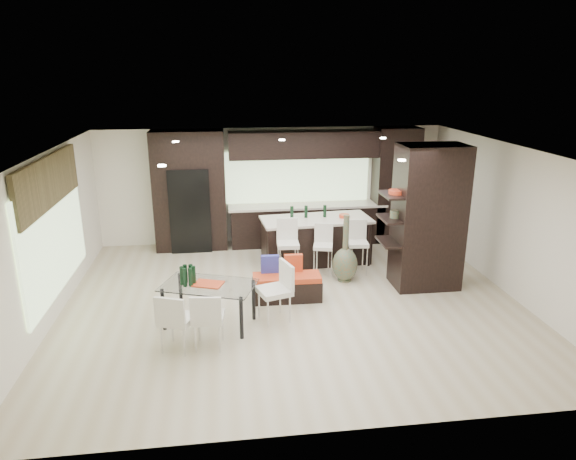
{
  "coord_description": "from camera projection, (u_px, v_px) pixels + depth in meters",
  "views": [
    {
      "loc": [
        -1.17,
        -8.31,
        3.98
      ],
      "look_at": [
        0.0,
        0.6,
        1.15
      ],
      "focal_mm": 32.0,
      "sensor_mm": 36.0,
      "label": 1
    }
  ],
  "objects": [
    {
      "name": "dining_table",
      "position": [
        209.0,
        305.0,
        8.27
      ],
      "size": [
        1.64,
        1.27,
        0.7
      ],
      "primitive_type": "cube",
      "rotation": [
        0.0,
        0.0,
        -0.36
      ],
      "color": "white",
      "rests_on": "ground"
    },
    {
      "name": "window_back",
      "position": [
        297.0,
        177.0,
        12.08
      ],
      "size": [
        3.4,
        0.04,
        1.2
      ],
      "primitive_type": "cube",
      "color": "#B2D199",
      "rests_on": "back_wall"
    },
    {
      "name": "stool_mid",
      "position": [
        323.0,
        255.0,
        10.25
      ],
      "size": [
        0.45,
        0.45,
        0.84
      ],
      "primitive_type": "cube",
      "rotation": [
        0.0,
        0.0,
        -0.25
      ],
      "color": "silver",
      "rests_on": "ground"
    },
    {
      "name": "back_wall",
      "position": [
        272.0,
        185.0,
        12.1
      ],
      "size": [
        8.0,
        0.02,
        2.7
      ],
      "primitive_type": "cube",
      "color": "white",
      "rests_on": "ground"
    },
    {
      "name": "bench",
      "position": [
        287.0,
        287.0,
        9.2
      ],
      "size": [
        1.23,
        0.49,
        0.47
      ],
      "primitive_type": "cube",
      "rotation": [
        0.0,
        0.0,
        -0.02
      ],
      "color": "black",
      "rests_on": "ground"
    },
    {
      "name": "right_wall",
      "position": [
        511.0,
        221.0,
        9.29
      ],
      "size": [
        0.02,
        7.0,
        2.7
      ],
      "primitive_type": "cube",
      "color": "white",
      "rests_on": "ground"
    },
    {
      "name": "ceiling_spots",
      "position": [
        291.0,
        150.0,
        8.63
      ],
      "size": [
        4.0,
        3.0,
        0.02
      ],
      "primitive_type": "cube",
      "color": "white",
      "rests_on": "ceiling"
    },
    {
      "name": "stone_accent",
      "position": [
        49.0,
        182.0,
        8.22
      ],
      "size": [
        0.08,
        3.0,
        0.8
      ],
      "primitive_type": "cube",
      "color": "brown",
      "rests_on": "left_wall"
    },
    {
      "name": "chair_far",
      "position": [
        177.0,
        323.0,
        7.51
      ],
      "size": [
        0.59,
        0.59,
        0.84
      ],
      "primitive_type": "cube",
      "rotation": [
        0.0,
        0.0,
        -0.37
      ],
      "color": "silver",
      "rests_on": "ground"
    },
    {
      "name": "partition_column",
      "position": [
        428.0,
        217.0,
        9.49
      ],
      "size": [
        1.2,
        0.8,
        2.7
      ],
      "primitive_type": "cube",
      "color": "black",
      "rests_on": "ground"
    },
    {
      "name": "back_cabinetry",
      "position": [
        295.0,
        188.0,
        11.85
      ],
      "size": [
        6.8,
        0.68,
        2.7
      ],
      "primitive_type": "cube",
      "color": "black",
      "rests_on": "ground"
    },
    {
      "name": "refrigerator",
      "position": [
        191.0,
        209.0,
        11.63
      ],
      "size": [
        0.9,
        0.68,
        1.9
      ],
      "primitive_type": "cube",
      "color": "black",
      "rests_on": "ground"
    },
    {
      "name": "left_wall",
      "position": [
        48.0,
        239.0,
        8.3
      ],
      "size": [
        0.02,
        7.0,
        2.7
      ],
      "primitive_type": "cube",
      "color": "white",
      "rests_on": "ground"
    },
    {
      "name": "ceiling",
      "position": [
        293.0,
        151.0,
        8.39
      ],
      "size": [
        8.0,
        7.0,
        0.02
      ],
      "primitive_type": "cube",
      "color": "white",
      "rests_on": "ground"
    },
    {
      "name": "stool_right",
      "position": [
        357.0,
        253.0,
        10.32
      ],
      "size": [
        0.42,
        0.42,
        0.88
      ],
      "primitive_type": "cube",
      "rotation": [
        0.0,
        0.0,
        -0.09
      ],
      "color": "silver",
      "rests_on": "ground"
    },
    {
      "name": "kitchen_island",
      "position": [
        316.0,
        240.0,
        10.97
      ],
      "size": [
        2.38,
        1.18,
        0.96
      ],
      "primitive_type": "cube",
      "rotation": [
        0.0,
        0.0,
        0.08
      ],
      "color": "black",
      "rests_on": "ground"
    },
    {
      "name": "stool_left",
      "position": [
        288.0,
        255.0,
        10.12
      ],
      "size": [
        0.44,
        0.44,
        0.95
      ],
      "primitive_type": "cube",
      "rotation": [
        0.0,
        0.0,
        -0.05
      ],
      "color": "silver",
      "rests_on": "ground"
    },
    {
      "name": "floor_vase",
      "position": [
        345.0,
        248.0,
        9.9
      ],
      "size": [
        0.59,
        0.59,
        1.34
      ],
      "primitive_type": null,
      "rotation": [
        0.0,
        0.0,
        0.22
      ],
      "color": "#4D533B",
      "rests_on": "ground"
    },
    {
      "name": "chair_end",
      "position": [
        274.0,
        295.0,
        8.37
      ],
      "size": [
        0.62,
        0.62,
        0.91
      ],
      "primitive_type": "cube",
      "rotation": [
        0.0,
        0.0,
        1.88
      ],
      "color": "silver",
      "rests_on": "ground"
    },
    {
      "name": "ground",
      "position": [
        292.0,
        301.0,
        9.2
      ],
      "size": [
        8.0,
        8.0,
        0.0
      ],
      "primitive_type": "plane",
      "color": "#BFB092",
      "rests_on": "ground"
    },
    {
      "name": "window_left",
      "position": [
        54.0,
        235.0,
        8.49
      ],
      "size": [
        0.04,
        3.2,
        1.9
      ],
      "primitive_type": "cube",
      "color": "#B2D199",
      "rests_on": "left_wall"
    },
    {
      "name": "chair_near",
      "position": [
        209.0,
        321.0,
        7.57
      ],
      "size": [
        0.5,
        0.5,
        0.83
      ],
      "primitive_type": "cube",
      "rotation": [
        0.0,
        0.0,
        -0.12
      ],
      "color": "silver",
      "rests_on": "ground"
    }
  ]
}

